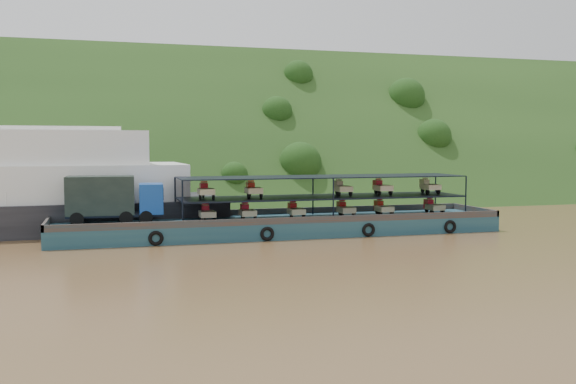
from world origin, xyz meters
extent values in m
plane|color=brown|center=(0.00, 0.00, 0.00)|extent=(160.00, 160.00, 0.00)
cube|color=#1B3513|center=(0.00, 36.00, 0.00)|extent=(140.00, 39.60, 39.60)
cube|color=#163B4F|center=(-3.03, 1.49, 0.60)|extent=(35.00, 7.00, 1.20)
cube|color=#592D19|center=(-3.03, 4.89, 1.45)|extent=(35.00, 0.20, 0.50)
cube|color=#592D19|center=(-3.03, -1.91, 1.45)|extent=(35.00, 0.20, 0.50)
cube|color=#592D19|center=(14.37, 1.49, 1.45)|extent=(0.20, 7.00, 0.50)
cube|color=#592D19|center=(-20.43, 1.49, 1.45)|extent=(0.20, 7.00, 0.50)
torus|color=black|center=(-13.03, -2.06, 0.55)|extent=(1.06, 0.26, 1.06)
torus|color=black|center=(-5.03, -2.06, 0.55)|extent=(1.06, 0.26, 1.06)
torus|color=black|center=(2.97, -2.06, 0.55)|extent=(1.06, 0.26, 1.06)
torus|color=black|center=(9.97, -2.06, 0.55)|extent=(1.06, 0.26, 1.06)
cylinder|color=black|center=(-18.36, 1.04, 1.71)|extent=(1.03, 0.40, 1.01)
cylinder|color=black|center=(-18.26, 3.16, 1.71)|extent=(1.03, 0.40, 1.01)
cylinder|color=black|center=(-14.92, 0.88, 1.71)|extent=(1.03, 0.40, 1.01)
cylinder|color=black|center=(-14.83, 3.00, 1.71)|extent=(1.03, 0.40, 1.01)
cylinder|color=black|center=(-13.51, 0.81, 1.71)|extent=(1.03, 0.40, 1.01)
cylinder|color=black|center=(-13.41, 2.94, 1.71)|extent=(1.03, 0.40, 1.01)
cube|color=black|center=(-15.68, 1.98, 1.86)|extent=(6.98, 2.54, 0.20)
cube|color=#16459A|center=(-13.05, 1.86, 3.02)|extent=(1.83, 2.51, 2.23)
cube|color=black|center=(-12.19, 1.82, 3.43)|extent=(0.15, 2.03, 0.91)
cube|color=black|center=(-16.69, 2.02, 3.33)|extent=(4.97, 2.65, 2.84)
cube|color=black|center=(0.47, 1.49, 2.86)|extent=(23.00, 5.00, 0.12)
cube|color=black|center=(0.47, 1.49, 4.50)|extent=(23.00, 5.00, 0.08)
cylinder|color=black|center=(-11.03, -1.01, 2.85)|extent=(0.12, 0.12, 3.30)
cylinder|color=black|center=(-11.03, 3.99, 2.85)|extent=(0.12, 0.12, 3.30)
cylinder|color=black|center=(0.47, -1.01, 2.85)|extent=(0.12, 0.12, 3.30)
cylinder|color=black|center=(0.47, 3.99, 2.85)|extent=(0.12, 0.12, 3.30)
cylinder|color=black|center=(11.97, -1.01, 2.85)|extent=(0.12, 0.12, 3.30)
cylinder|color=black|center=(11.97, 3.99, 2.85)|extent=(0.12, 0.12, 3.30)
cylinder|color=black|center=(-8.93, 2.54, 1.46)|extent=(0.12, 0.52, 0.52)
cylinder|color=black|center=(-9.43, 0.74, 1.46)|extent=(0.14, 0.52, 0.52)
cylinder|color=black|center=(-8.43, 0.74, 1.46)|extent=(0.14, 0.52, 0.52)
cube|color=beige|center=(-8.93, 1.09, 1.80)|extent=(1.15, 1.50, 0.44)
cube|color=red|center=(-8.93, 2.24, 1.98)|extent=(0.55, 0.80, 0.80)
cube|color=red|center=(-8.93, 2.04, 2.48)|extent=(0.50, 0.10, 0.10)
cylinder|color=black|center=(-5.80, 2.54, 1.46)|extent=(0.12, 0.52, 0.52)
cylinder|color=black|center=(-6.30, 0.74, 1.46)|extent=(0.14, 0.52, 0.52)
cylinder|color=black|center=(-5.30, 0.74, 1.46)|extent=(0.14, 0.52, 0.52)
cube|color=beige|center=(-5.80, 1.09, 1.80)|extent=(1.15, 1.50, 0.44)
cube|color=red|center=(-5.80, 2.24, 1.98)|extent=(0.55, 0.80, 0.80)
cube|color=red|center=(-5.80, 2.04, 2.48)|extent=(0.50, 0.10, 0.10)
cylinder|color=black|center=(-1.87, 2.54, 1.46)|extent=(0.12, 0.52, 0.52)
cylinder|color=black|center=(-2.37, 0.74, 1.46)|extent=(0.14, 0.52, 0.52)
cylinder|color=black|center=(-1.37, 0.74, 1.46)|extent=(0.14, 0.52, 0.52)
cube|color=beige|center=(-1.87, 1.09, 1.80)|extent=(1.15, 1.50, 0.44)
cube|color=red|center=(-1.87, 2.24, 1.98)|extent=(0.55, 0.80, 0.80)
cube|color=red|center=(-1.87, 2.04, 2.48)|extent=(0.50, 0.10, 0.10)
cylinder|color=black|center=(2.35, 2.54, 1.46)|extent=(0.12, 0.52, 0.52)
cylinder|color=black|center=(1.85, 0.74, 1.46)|extent=(0.14, 0.52, 0.52)
cylinder|color=black|center=(2.85, 0.74, 1.46)|extent=(0.14, 0.52, 0.52)
cube|color=#BFB387|center=(2.35, 1.09, 1.80)|extent=(1.15, 1.50, 0.44)
cube|color=#B60C0C|center=(2.35, 2.24, 1.98)|extent=(0.55, 0.80, 0.80)
cube|color=#B60C0C|center=(2.35, 2.04, 2.48)|extent=(0.50, 0.10, 0.10)
cylinder|color=black|center=(5.70, 2.54, 1.46)|extent=(0.12, 0.52, 0.52)
cylinder|color=black|center=(5.20, 0.74, 1.46)|extent=(0.14, 0.52, 0.52)
cylinder|color=black|center=(6.20, 0.74, 1.46)|extent=(0.14, 0.52, 0.52)
cube|color=beige|center=(5.70, 1.09, 1.80)|extent=(1.15, 1.50, 0.44)
cube|color=red|center=(5.70, 2.24, 1.98)|extent=(0.55, 0.80, 0.80)
cube|color=red|center=(5.70, 2.04, 2.48)|extent=(0.50, 0.10, 0.10)
cylinder|color=black|center=(10.35, 2.54, 1.46)|extent=(0.12, 0.52, 0.52)
cylinder|color=black|center=(9.85, 0.74, 1.46)|extent=(0.14, 0.52, 0.52)
cylinder|color=black|center=(10.85, 0.74, 1.46)|extent=(0.14, 0.52, 0.52)
cube|color=#BFB887|center=(10.35, 1.09, 1.80)|extent=(1.15, 1.50, 0.44)
cube|color=#B50C20|center=(10.35, 2.24, 1.98)|extent=(0.55, 0.80, 0.80)
cube|color=#B50C20|center=(10.35, 2.04, 2.48)|extent=(0.50, 0.10, 0.10)
cylinder|color=black|center=(-9.01, 2.54, 3.18)|extent=(0.12, 0.52, 0.52)
cylinder|color=black|center=(-9.51, 0.74, 3.18)|extent=(0.14, 0.52, 0.52)
cylinder|color=black|center=(-8.51, 0.74, 3.18)|extent=(0.14, 0.52, 0.52)
cube|color=beige|center=(-9.01, 1.09, 3.52)|extent=(1.15, 1.50, 0.44)
cube|color=#B10B14|center=(-9.01, 2.24, 3.70)|extent=(0.55, 0.80, 0.80)
cube|color=#B10B14|center=(-9.01, 2.04, 4.20)|extent=(0.50, 0.10, 0.10)
cylinder|color=black|center=(-5.31, 2.54, 3.18)|extent=(0.12, 0.52, 0.52)
cylinder|color=black|center=(-5.81, 0.74, 3.18)|extent=(0.14, 0.52, 0.52)
cylinder|color=black|center=(-4.81, 0.74, 3.18)|extent=(0.14, 0.52, 0.52)
cube|color=#CBBF8F|center=(-5.31, 1.09, 3.52)|extent=(1.15, 1.50, 0.44)
cube|color=red|center=(-5.31, 2.24, 3.70)|extent=(0.55, 0.80, 0.80)
cube|color=red|center=(-5.31, 2.04, 4.20)|extent=(0.50, 0.10, 0.10)
cylinder|color=black|center=(2.08, 2.54, 3.18)|extent=(0.12, 0.52, 0.52)
cylinder|color=black|center=(1.58, 0.74, 3.18)|extent=(0.14, 0.52, 0.52)
cylinder|color=black|center=(2.58, 0.74, 3.18)|extent=(0.14, 0.52, 0.52)
cube|color=#C4BC8B|center=(2.08, 1.09, 3.52)|extent=(1.15, 1.50, 0.44)
cube|color=tan|center=(2.08, 2.24, 3.70)|extent=(0.55, 0.80, 0.80)
cube|color=tan|center=(2.08, 2.04, 4.20)|extent=(0.50, 0.10, 0.10)
cylinder|color=black|center=(5.58, 2.54, 3.18)|extent=(0.12, 0.52, 0.52)
cylinder|color=black|center=(5.08, 0.74, 3.18)|extent=(0.14, 0.52, 0.52)
cylinder|color=black|center=(6.08, 0.74, 3.18)|extent=(0.14, 0.52, 0.52)
cube|color=beige|center=(5.58, 1.09, 3.52)|extent=(1.15, 1.50, 0.44)
cube|color=red|center=(5.58, 2.24, 3.70)|extent=(0.55, 0.80, 0.80)
cube|color=red|center=(5.58, 2.04, 4.20)|extent=(0.50, 0.10, 0.10)
cylinder|color=black|center=(9.93, 2.54, 3.18)|extent=(0.12, 0.52, 0.52)
cylinder|color=black|center=(9.43, 0.74, 3.18)|extent=(0.14, 0.52, 0.52)
cylinder|color=black|center=(10.43, 0.74, 3.18)|extent=(0.14, 0.52, 0.52)
cube|color=beige|center=(9.93, 1.09, 3.52)|extent=(1.15, 1.50, 0.44)
cube|color=beige|center=(9.93, 2.24, 3.70)|extent=(0.55, 0.80, 0.80)
cube|color=beige|center=(9.93, 2.04, 4.20)|extent=(0.50, 0.10, 0.10)
camera|label=1|loc=(-16.37, -47.14, 7.05)|focal=40.00mm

